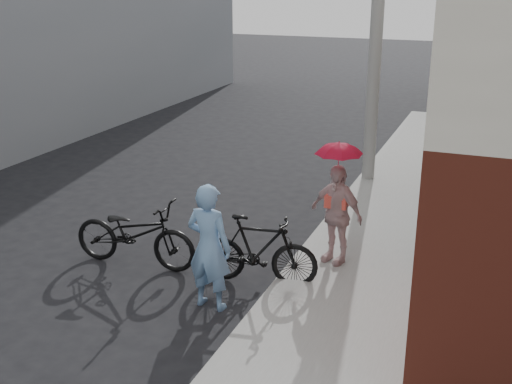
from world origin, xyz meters
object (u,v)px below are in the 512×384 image
Objects in this scene: utility_pole at (377,27)px; bike_left at (135,233)px; bike_right at (258,250)px; kimono_woman at (336,214)px; planter at (437,233)px; officer at (209,247)px.

bike_left is (-2.61, -5.75, -2.94)m from utility_pole.
utility_pole reaches higher than bike_right.
utility_pole is 3.26× the size of bike_left.
utility_pole is 4.28× the size of kimono_woman.
bike_right is 1.43m from kimono_woman.
bike_right is at bearing -132.73° from planter.
bike_left is 1.15× the size of bike_right.
bike_right is at bearing -95.08° from utility_pole.
kimono_woman is 2.28m from planter.
officer is at bearing 148.97° from bike_right.
kimono_woman is at bearing -72.88° from bike_left.
bike_right is at bearing -106.28° from officer.
utility_pole reaches higher than planter.
bike_left is 6.37× the size of planter.
officer is 1.14× the size of kimono_woman.
planter is (1.45, 1.60, -0.73)m from kimono_woman.
kimono_woman reaches higher than bike_left.
officer is 1.00× the size of bike_right.
utility_pole reaches higher than bike_left.
planter is at bearing -122.45° from officer.
officer reaches higher than bike_left.
bike_left is at bearing -138.25° from kimono_woman.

